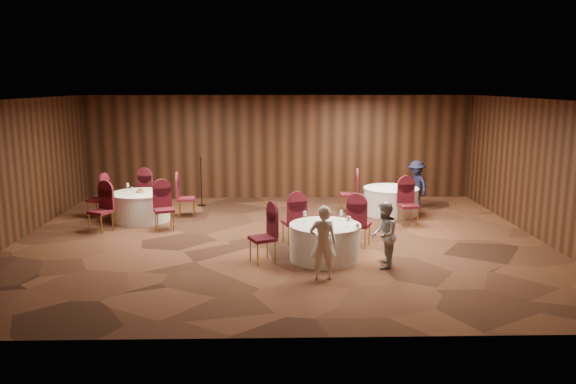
{
  "coord_description": "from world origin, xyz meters",
  "views": [
    {
      "loc": [
        -0.1,
        -12.4,
        3.53
      ],
      "look_at": [
        0.2,
        0.2,
        1.1
      ],
      "focal_mm": 35.0,
      "sensor_mm": 36.0,
      "label": 1
    }
  ],
  "objects_px": {
    "woman_b": "(384,235)",
    "table_left": "(141,206)",
    "mic_stand": "(201,192)",
    "man_c": "(416,184)",
    "table_main": "(325,242)",
    "woman_a": "(323,243)",
    "table_right": "(391,201)"
  },
  "relations": [
    {
      "from": "table_main",
      "to": "woman_a",
      "type": "distance_m",
      "value": 1.21
    },
    {
      "from": "table_main",
      "to": "woman_a",
      "type": "relative_size",
      "value": 1.05
    },
    {
      "from": "mic_stand",
      "to": "man_c",
      "type": "relative_size",
      "value": 1.05
    },
    {
      "from": "table_main",
      "to": "woman_a",
      "type": "xyz_separation_m",
      "value": [
        -0.14,
        -1.16,
        0.32
      ]
    },
    {
      "from": "mic_stand",
      "to": "woman_a",
      "type": "height_order",
      "value": "mic_stand"
    },
    {
      "from": "mic_stand",
      "to": "woman_a",
      "type": "bearing_deg",
      "value": -64.75
    },
    {
      "from": "table_main",
      "to": "table_right",
      "type": "height_order",
      "value": "same"
    },
    {
      "from": "table_main",
      "to": "woman_b",
      "type": "height_order",
      "value": "woman_b"
    },
    {
      "from": "woman_b",
      "to": "mic_stand",
      "type": "bearing_deg",
      "value": -128.8
    },
    {
      "from": "mic_stand",
      "to": "woman_b",
      "type": "bearing_deg",
      "value": -53.55
    },
    {
      "from": "man_c",
      "to": "woman_a",
      "type": "bearing_deg",
      "value": -50.63
    },
    {
      "from": "table_left",
      "to": "man_c",
      "type": "xyz_separation_m",
      "value": [
        7.59,
        1.34,
        0.31
      ]
    },
    {
      "from": "man_c",
      "to": "table_main",
      "type": "bearing_deg",
      "value": -54.88
    },
    {
      "from": "woman_a",
      "to": "mic_stand",
      "type": "bearing_deg",
      "value": -67.88
    },
    {
      "from": "table_left",
      "to": "table_right",
      "type": "xyz_separation_m",
      "value": [
        6.7,
        0.55,
        -0.0
      ]
    },
    {
      "from": "table_main",
      "to": "mic_stand",
      "type": "xyz_separation_m",
      "value": [
        -3.18,
        5.28,
        0.03
      ]
    },
    {
      "from": "mic_stand",
      "to": "table_left",
      "type": "bearing_deg",
      "value": -127.02
    },
    {
      "from": "table_left",
      "to": "table_right",
      "type": "relative_size",
      "value": 1.03
    },
    {
      "from": "table_right",
      "to": "woman_a",
      "type": "xyz_separation_m",
      "value": [
        -2.31,
        -5.19,
        0.32
      ]
    },
    {
      "from": "table_right",
      "to": "table_main",
      "type": "bearing_deg",
      "value": -118.33
    },
    {
      "from": "table_main",
      "to": "table_left",
      "type": "xyz_separation_m",
      "value": [
        -4.53,
        3.48,
        0.0
      ]
    },
    {
      "from": "woman_a",
      "to": "man_c",
      "type": "distance_m",
      "value": 6.78
    },
    {
      "from": "mic_stand",
      "to": "woman_b",
      "type": "height_order",
      "value": "mic_stand"
    },
    {
      "from": "table_right",
      "to": "man_c",
      "type": "height_order",
      "value": "man_c"
    },
    {
      "from": "woman_b",
      "to": "table_left",
      "type": "bearing_deg",
      "value": -110.58
    },
    {
      "from": "table_left",
      "to": "woman_b",
      "type": "relative_size",
      "value": 1.18
    },
    {
      "from": "table_left",
      "to": "woman_b",
      "type": "bearing_deg",
      "value": -35.33
    },
    {
      "from": "table_main",
      "to": "table_left",
      "type": "relative_size",
      "value": 0.93
    },
    {
      "from": "table_main",
      "to": "table_right",
      "type": "distance_m",
      "value": 4.58
    },
    {
      "from": "table_right",
      "to": "woman_a",
      "type": "bearing_deg",
      "value": -114.02
    },
    {
      "from": "table_left",
      "to": "woman_a",
      "type": "xyz_separation_m",
      "value": [
        4.39,
        -4.64,
        0.32
      ]
    },
    {
      "from": "woman_b",
      "to": "man_c",
      "type": "relative_size",
      "value": 0.96
    }
  ]
}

